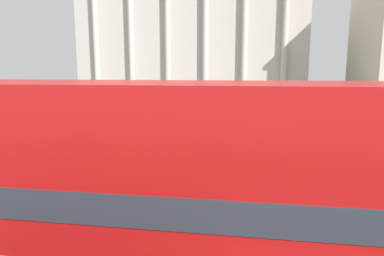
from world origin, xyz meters
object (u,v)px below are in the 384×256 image
Objects in this scene: pedestrian_red at (217,105)px; car_white at (274,125)px; traffic_light_mid at (162,109)px; traffic_light_far at (195,102)px; double_decker_bus at (64,192)px; plaza_building_left at (192,29)px; car_black at (206,113)px.

car_white is at bearing 25.27° from pedestrian_red.
traffic_light_mid reaches higher than pedestrian_red.
traffic_light_far reaches higher than pedestrian_red.
car_white is (5.83, -1.19, -1.44)m from traffic_light_far.
double_decker_bus is 30.48m from pedestrian_red.
plaza_building_left is 8.57× the size of car_white.
car_white is at bearing 81.83° from double_decker_bus.
traffic_light_far is 0.77× the size of car_white.
plaza_building_left reaches higher than traffic_light_far.
traffic_light_mid reaches higher than car_black.
plaza_building_left is 24.04m from pedestrian_red.
traffic_light_mid is 0.85× the size of car_white.
car_black is at bearing 97.78° from double_decker_bus.
car_black is 8.02m from car_white.
traffic_light_mid is 1.11× the size of traffic_light_far.
plaza_building_left reaches higher than car_white.
car_white is at bearing -11.56° from traffic_light_far.
car_black is (0.29, 4.60, -1.44)m from traffic_light_far.
plaza_building_left is at bearing 99.40° from traffic_light_far.
plaza_building_left is 8.57× the size of car_black.
traffic_light_mid is 2.24× the size of pedestrian_red.
plaza_building_left is 22.49× the size of pedestrian_red.
car_white is at bearing 175.61° from car_black.
plaza_building_left is at bearing -162.90° from pedestrian_red.
pedestrian_red is at bearing -74.20° from plaza_building_left.
double_decker_bus is 2.63× the size of car_black.
traffic_light_far is at bearing -80.60° from plaza_building_left.
double_decker_bus is 2.63× the size of car_white.
traffic_light_mid is at bearing -96.69° from traffic_light_far.
double_decker_bus is 3.42× the size of traffic_light_far.
double_decker_bus is 13.41m from traffic_light_mid.
double_decker_bus is at bearing 133.01° from car_black.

